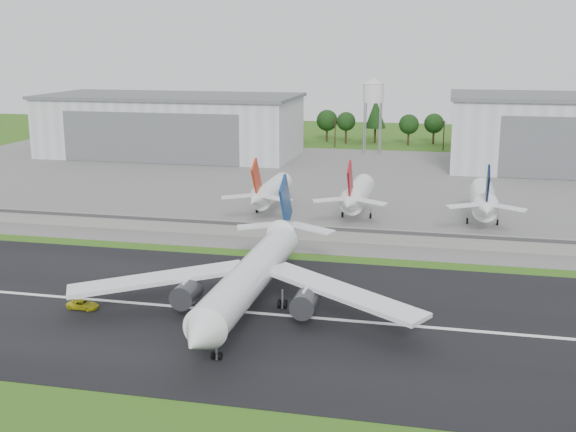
% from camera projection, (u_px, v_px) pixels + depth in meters
% --- Properties ---
extents(ground, '(600.00, 600.00, 0.00)m').
position_uv_depth(ground, '(268.00, 341.00, 105.11)').
color(ground, '#335815').
rests_on(ground, ground).
extents(runway, '(320.00, 60.00, 0.10)m').
position_uv_depth(runway, '(284.00, 316.00, 114.58)').
color(runway, black).
rests_on(runway, ground).
extents(runway_centerline, '(220.00, 1.00, 0.02)m').
position_uv_depth(runway_centerline, '(284.00, 315.00, 114.57)').
color(runway_centerline, white).
rests_on(runway_centerline, runway).
extents(apron, '(320.00, 150.00, 0.10)m').
position_uv_depth(apron, '(365.00, 186.00, 218.93)').
color(apron, slate).
rests_on(apron, ground).
extents(blast_fence, '(240.00, 0.61, 3.50)m').
position_uv_depth(blast_fence, '(330.00, 234.00, 156.84)').
color(blast_fence, gray).
rests_on(blast_fence, ground).
extents(hangar_west, '(97.00, 44.00, 23.20)m').
position_uv_depth(hangar_west, '(171.00, 125.00, 275.88)').
color(hangar_west, silver).
rests_on(hangar_west, ground).
extents(water_tower, '(8.40, 8.40, 29.40)m').
position_uv_depth(water_tower, '(374.00, 90.00, 275.92)').
color(water_tower, '#99999E').
rests_on(water_tower, ground).
extents(utility_poles, '(230.00, 3.00, 12.00)m').
position_uv_depth(utility_poles, '(388.00, 149.00, 294.83)').
color(utility_poles, black).
rests_on(utility_poles, ground).
extents(treeline, '(320.00, 16.00, 22.00)m').
position_uv_depth(treeline, '(391.00, 144.00, 309.06)').
color(treeline, black).
rests_on(treeline, ground).
extents(main_airliner, '(57.29, 59.04, 18.17)m').
position_uv_depth(main_airliner, '(250.00, 285.00, 114.18)').
color(main_airliner, white).
rests_on(main_airliner, runway).
extents(ground_vehicle, '(5.32, 2.64, 1.45)m').
position_uv_depth(ground_vehicle, '(83.00, 305.00, 117.25)').
color(ground_vehicle, gold).
rests_on(ground_vehicle, runway).
extents(parked_jet_red_a, '(7.36, 31.29, 16.42)m').
position_uv_depth(parked_jet_red_a, '(269.00, 192.00, 180.39)').
color(parked_jet_red_a, white).
rests_on(parked_jet_red_a, ground).
extents(parked_jet_red_b, '(7.36, 31.29, 16.65)m').
position_uv_depth(parked_jet_red_b, '(356.00, 195.00, 175.69)').
color(parked_jet_red_b, white).
rests_on(parked_jet_red_b, ground).
extents(parked_jet_navy, '(7.36, 31.29, 16.76)m').
position_uv_depth(parked_jet_navy, '(484.00, 200.00, 169.26)').
color(parked_jet_navy, white).
rests_on(parked_jet_navy, ground).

